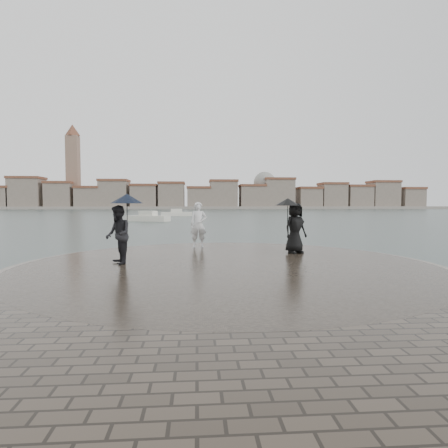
{
  "coord_description": "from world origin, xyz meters",
  "views": [
    {
      "loc": [
        -0.88,
        -7.37,
        2.09
      ],
      "look_at": [
        0.0,
        4.8,
        1.45
      ],
      "focal_mm": 30.0,
      "sensor_mm": 36.0,
      "label": 1
    }
  ],
  "objects": [
    {
      "name": "statue",
      "position": [
        -0.82,
        7.68,
        1.27
      ],
      "size": [
        0.67,
        0.45,
        1.83
      ],
      "primitive_type": "imported",
      "rotation": [
        0.0,
        0.0,
        0.01
      ],
      "color": "silver",
      "rests_on": "quay_tip"
    },
    {
      "name": "kerb_ring",
      "position": [
        0.0,
        3.5,
        0.16
      ],
      "size": [
        12.5,
        12.5,
        0.32
      ],
      "primitive_type": "cylinder",
      "color": "gray",
      "rests_on": "ground"
    },
    {
      "name": "quay_tip",
      "position": [
        0.0,
        3.5,
        0.18
      ],
      "size": [
        11.9,
        11.9,
        0.36
      ],
      "primitive_type": "cylinder",
      "color": "#2D261E",
      "rests_on": "ground"
    },
    {
      "name": "far_skyline",
      "position": [
        -6.29,
        160.71,
        5.61
      ],
      "size": [
        260.0,
        20.0,
        37.0
      ],
      "color": "gray",
      "rests_on": "ground"
    },
    {
      "name": "visitor_right",
      "position": [
        2.54,
        5.64,
        1.44
      ],
      "size": [
        1.23,
        1.01,
        1.95
      ],
      "color": "black",
      "rests_on": "quay_tip"
    },
    {
      "name": "visitor_left",
      "position": [
        -3.11,
        3.63,
        1.44
      ],
      "size": [
        1.19,
        1.09,
        2.04
      ],
      "color": "black",
      "rests_on": "quay_tip"
    },
    {
      "name": "boats",
      "position": [
        -5.72,
        49.75,
        0.38
      ],
      "size": [
        8.01,
        23.44,
        1.5
      ],
      "color": "silver",
      "rests_on": "ground"
    },
    {
      "name": "ground",
      "position": [
        0.0,
        0.0,
        0.0
      ],
      "size": [
        400.0,
        400.0,
        0.0
      ],
      "primitive_type": "plane",
      "color": "#2B3835",
      "rests_on": "ground"
    }
  ]
}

